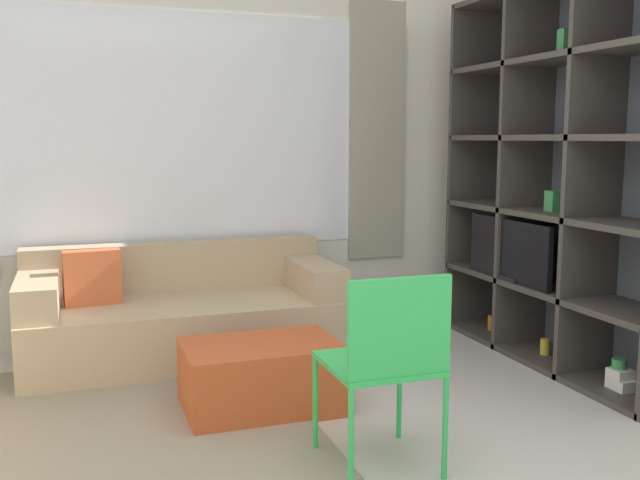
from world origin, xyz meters
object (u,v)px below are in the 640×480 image
(couch_main, at_px, (182,316))
(folding_chair, at_px, (387,354))
(ottoman, at_px, (261,376))
(shelving_unit, at_px, (562,180))

(couch_main, relative_size, folding_chair, 2.27)
(couch_main, distance_m, ottoman, 1.08)
(shelving_unit, bearing_deg, folding_chair, -147.17)
(shelving_unit, relative_size, ottoman, 2.96)
(couch_main, xyz_separation_m, ottoman, (0.25, -1.05, -0.09))
(couch_main, bearing_deg, shelving_unit, -20.93)
(folding_chair, bearing_deg, couch_main, -73.51)
(couch_main, bearing_deg, ottoman, -76.37)
(ottoman, height_order, folding_chair, folding_chair)
(couch_main, distance_m, folding_chair, 2.02)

